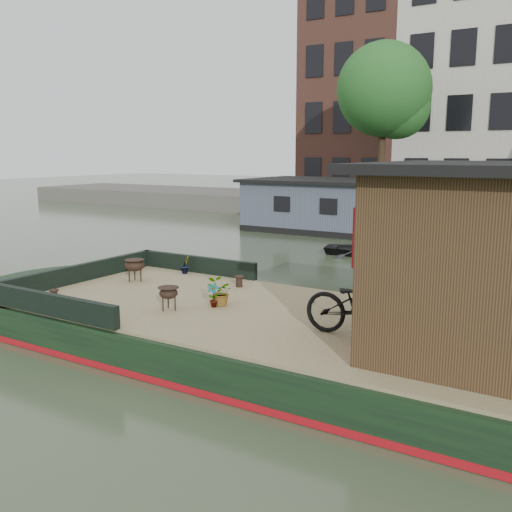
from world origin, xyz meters
The scene contains 15 objects.
ground centered at (0.00, 0.00, 0.00)m, with size 120.00×120.00×0.00m, color #334028.
houseboat_hull centered at (-1.33, 0.00, 0.27)m, with size 14.01×4.02×0.60m.
houseboat_deck centered at (0.00, 0.00, 0.62)m, with size 11.80×3.80×0.05m, color #98895E.
bow_bulwark centered at (-5.07, 0.00, 0.82)m, with size 3.00×4.00×0.35m.
bicycle centered at (0.20, -0.40, 1.11)m, with size 0.61×1.76×0.92m, color black.
potted_plant_a centered at (-2.54, -0.18, 0.85)m, with size 0.22×0.15×0.41m, color brown.
potted_plant_b centered at (-4.63, 1.70, 0.84)m, with size 0.21×0.17×0.37m, color brown.
potted_plant_c centered at (-2.49, -0.06, 0.88)m, with size 0.42×0.36×0.46m, color #A64C30.
brazier_front centered at (-3.05, -0.71, 0.84)m, with size 0.36×0.36×0.39m, color black, non-canonical shape.
brazier_rear centered at (-5.03, 0.58, 0.87)m, with size 0.41×0.41×0.44m, color black, non-canonical shape.
bollard_port centered at (-2.97, 1.26, 0.76)m, with size 0.19×0.19×0.21m, color black.
bollard_stbd centered at (-5.19, -1.25, 0.74)m, with size 0.16×0.16×0.18m, color black.
dinghy centered at (-3.30, 9.31, 0.30)m, with size 2.07×2.89×0.60m, color black.
far_houseboat centered at (0.00, 14.00, 0.97)m, with size 20.40×4.40×2.11m.
tree_left centered at (-6.36, 19.07, 5.89)m, with size 4.40×4.40×7.40m.
Camera 1 is at (2.90, -7.64, 3.19)m, focal length 40.00 mm.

